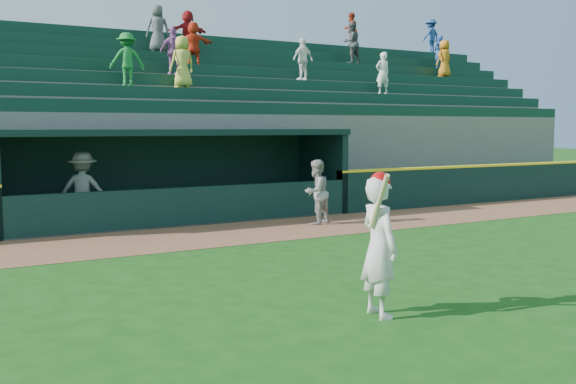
# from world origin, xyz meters

# --- Properties ---
(ground) EXTENTS (120.00, 120.00, 0.00)m
(ground) POSITION_xyz_m (0.00, 0.00, 0.00)
(ground) COLOR #174611
(ground) RESTS_ON ground
(warning_track) EXTENTS (40.00, 3.00, 0.01)m
(warning_track) POSITION_xyz_m (0.00, 4.90, 0.01)
(warning_track) COLOR brown
(warning_track) RESTS_ON ground
(field_wall_right) EXTENTS (15.50, 0.30, 1.20)m
(field_wall_right) POSITION_xyz_m (12.25, 6.55, 0.60)
(field_wall_right) COLOR black
(field_wall_right) RESTS_ON ground
(wall_stripe_right) EXTENTS (15.50, 0.32, 0.06)m
(wall_stripe_right) POSITION_xyz_m (12.25, 6.55, 1.23)
(wall_stripe_right) COLOR yellow
(wall_stripe_right) RESTS_ON field_wall_right
(dugout_player_front) EXTENTS (1.00, 0.90, 1.68)m
(dugout_player_front) POSITION_xyz_m (2.83, 5.15, 0.84)
(dugout_player_front) COLOR #979692
(dugout_player_front) RESTS_ON ground
(dugout_player_inside) EXTENTS (1.42, 1.14, 1.91)m
(dugout_player_inside) POSITION_xyz_m (-2.54, 7.55, 0.96)
(dugout_player_inside) COLOR gray
(dugout_player_inside) RESTS_ON ground
(dugout) EXTENTS (9.40, 2.80, 2.46)m
(dugout) POSITION_xyz_m (0.00, 8.00, 1.36)
(dugout) COLOR slate
(dugout) RESTS_ON ground
(stands) EXTENTS (34.50, 6.25, 7.55)m
(stands) POSITION_xyz_m (0.05, 12.57, 2.40)
(stands) COLOR slate
(stands) RESTS_ON ground
(batter_at_plate) EXTENTS (0.52, 0.84, 1.95)m
(batter_at_plate) POSITION_xyz_m (-0.72, -2.15, 0.97)
(batter_at_plate) COLOR silver
(batter_at_plate) RESTS_ON ground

